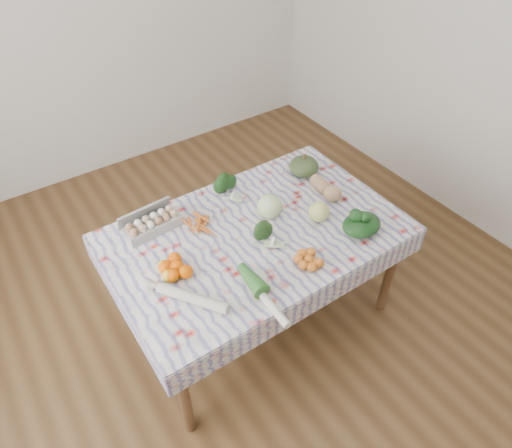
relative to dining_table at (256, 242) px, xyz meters
name	(u,v)px	position (x,y,z in m)	size (l,w,h in m)	color
ground	(256,313)	(0.00, 0.00, -0.68)	(4.50, 4.50, 0.00)	#51351B
wall_back	(94,9)	(0.00, 2.25, 0.72)	(4.00, 0.04, 2.80)	silver
dining_table	(256,242)	(0.00, 0.00, 0.00)	(1.60, 1.00, 0.75)	brown
tablecloth	(256,232)	(0.00, 0.00, 0.08)	(1.66, 1.06, 0.01)	silver
egg_carton	(153,225)	(-0.48, 0.34, 0.13)	(0.33, 0.13, 0.09)	#A3A39E
carrot_bunch	(199,227)	(-0.26, 0.20, 0.10)	(0.19, 0.17, 0.03)	#CF641E
kale_bunch	(229,189)	(0.04, 0.36, 0.14)	(0.14, 0.12, 0.12)	#183E15
kabocha_squash	(304,166)	(0.57, 0.28, 0.15)	(0.19, 0.19, 0.13)	#3A4D27
cabbage	(270,206)	(0.14, 0.07, 0.16)	(0.15, 0.15, 0.15)	#C4E097
butternut_squash	(326,187)	(0.55, 0.04, 0.14)	(0.11, 0.23, 0.11)	tan
orange_cluster	(177,267)	(-0.51, -0.02, 0.12)	(0.23, 0.23, 0.08)	#F96002
broccoli	(264,238)	(-0.02, -0.12, 0.14)	(0.14, 0.14, 0.11)	#21431A
mandarin_cluster	(309,259)	(0.10, -0.36, 0.11)	(0.19, 0.19, 0.06)	orange
grapefruit	(319,212)	(0.36, -0.12, 0.14)	(0.12, 0.12, 0.12)	#D4D171
spinach_bag	(361,225)	(0.49, -0.33, 0.14)	(0.24, 0.19, 0.10)	black
daikon	(193,298)	(-0.54, -0.24, 0.11)	(0.06, 0.06, 0.39)	beige
leek	(264,297)	(-0.24, -0.43, 0.11)	(0.04, 0.04, 0.41)	silver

